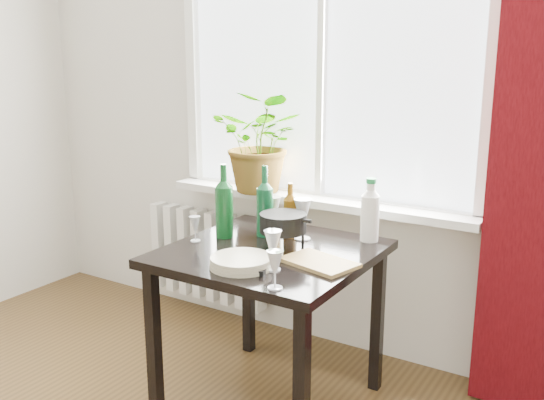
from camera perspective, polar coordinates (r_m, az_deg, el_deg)
The scene contains 18 objects.
window at distance 3.14m, azimuth 4.92°, elevation 14.15°, with size 1.72×0.08×1.62m.
windowsill at distance 3.17m, azimuth 4.06°, elevation 0.01°, with size 1.72×0.20×0.04m.
radiator at distance 3.71m, azimuth -6.16°, elevation -5.14°, with size 0.80×0.10×0.55m.
table at distance 2.67m, azimuth -0.17°, elevation -6.54°, with size 0.85×0.85×0.74m.
potted_plant at distance 3.21m, azimuth -0.95°, elevation 5.47°, with size 0.48×0.42×0.54m, color #2B671B.
wine_bottle_left at distance 2.78m, azimuth -4.54°, elevation -0.02°, with size 0.08×0.08×0.35m, color #0C4319, non-canonical shape.
wine_bottle_right at distance 2.80m, azimuth -0.69°, elevation -0.05°, with size 0.08×0.08×0.34m, color #0D4424, non-canonical shape.
bottle_amber at distance 2.78m, azimuth 1.72°, elevation -0.93°, with size 0.06×0.06×0.26m, color brown, non-canonical shape.
cleaning_bottle at distance 2.76m, azimuth 9.22°, elevation -0.87°, with size 0.08×0.08×0.29m, color white, non-canonical shape.
wineglass_front_right at distance 2.37m, azimuth 0.07°, elevation -4.74°, with size 0.07×0.07×0.17m, color silver, non-canonical shape.
wineglass_far_right at distance 2.19m, azimuth 0.28°, elevation -6.55°, with size 0.06×0.06×0.15m, color silver, non-canonical shape.
wineglass_back_center at distance 2.76m, azimuth 2.90°, elevation -1.76°, with size 0.08×0.08×0.20m, color white, non-canonical shape.
wineglass_back_left at distance 2.88m, azimuth 0.15°, elevation -1.29°, with size 0.07×0.07×0.17m, color silver, non-canonical shape.
wineglass_front_left at distance 2.75m, azimuth -7.24°, elevation -2.71°, with size 0.05×0.05×0.12m, color silver, non-canonical shape.
plate_stack at distance 2.43m, azimuth -2.89°, elevation -5.83°, with size 0.26×0.26×0.04m, color beige.
fondue_pot at distance 2.63m, azimuth 1.04°, elevation -2.95°, with size 0.23×0.20×0.16m, color black, non-canonical shape.
tv_remote at distance 2.41m, azimuth -0.67°, elevation -6.20°, with size 0.05×0.19×0.02m, color black.
cutting_board at distance 2.46m, azimuth 4.46°, elevation -5.88°, with size 0.29×0.19×0.02m, color #A8874B.
Camera 1 is at (1.43, -0.58, 1.57)m, focal length 40.00 mm.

